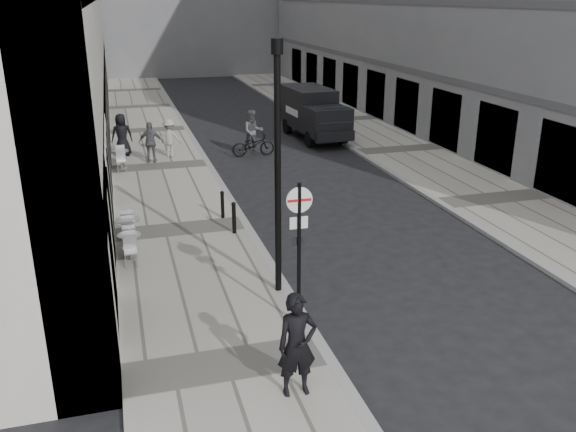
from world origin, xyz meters
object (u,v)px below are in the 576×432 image
panel_van (313,111)px  walking_man (297,345)px  sign_post (299,236)px  cyclist (253,138)px  lamppost (278,159)px

panel_van → walking_man: bearing=-112.3°
sign_post → walking_man: bearing=-106.8°
panel_van → sign_post: bearing=-112.5°
cyclist → lamppost: bearing=-100.8°
lamppost → sign_post: bearing=-90.0°
walking_man → cyclist: size_ratio=0.94×
sign_post → lamppost: bearing=90.8°
cyclist → sign_post: bearing=-99.7°
walking_man → panel_van: bearing=71.4°
lamppost → cyclist: size_ratio=2.83×
lamppost → walking_man: bearing=-100.4°
sign_post → panel_van: 19.04m
sign_post → lamppost: 2.10m
sign_post → panel_van: sign_post is taller
walking_man → sign_post: size_ratio=0.61×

